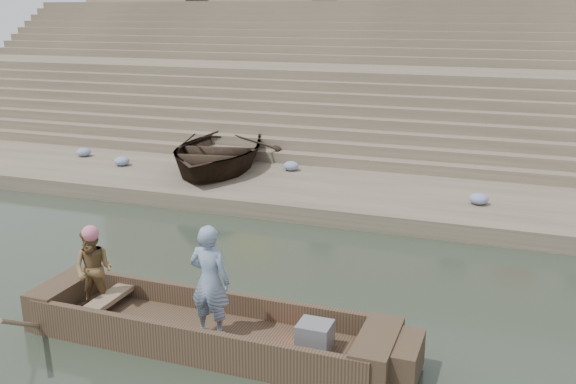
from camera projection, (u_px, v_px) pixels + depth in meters
The scene contains 12 objects.
ground at pixel (5, 315), 10.37m from camera, with size 120.00×120.00×0.00m, color #2A3528.
lower_landing at pixel (221, 183), 17.54m from camera, with size 32.00×4.00×0.40m, color gray.
mid_landing at pixel (307, 104), 23.99m from camera, with size 32.00×3.00×2.80m, color gray.
upper_landing at pixel (355, 59), 29.99m from camera, with size 32.00×3.00×5.20m, color gray.
ghat_steps at pixel (321, 88), 25.41m from camera, with size 32.00×11.00×5.20m.
main_rowboat at pixel (207, 336), 9.46m from camera, with size 5.00×1.30×0.22m, color brown.
rowboat_trim at pixel (219, 327), 9.33m from camera, with size 6.04×2.63×1.98m.
standing_man at pixel (210, 281), 9.06m from camera, with size 0.61×0.40×1.67m, color navy.
rowing_man at pixel (93, 270), 9.92m from camera, with size 0.64×0.50×1.31m, color #2A8038.
television at pixel (314, 336), 8.82m from camera, with size 0.46×0.42×0.40m.
beached_rowboat at pixel (216, 151), 18.12m from camera, with size 3.57×5.00×1.04m, color #2D2116.
cloth_bundles at pixel (228, 168), 17.87m from camera, with size 12.36×2.04×0.26m.
Camera 1 is at (7.56, -7.28, 4.73)m, focal length 39.91 mm.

